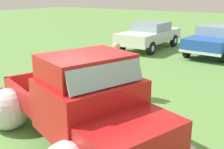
% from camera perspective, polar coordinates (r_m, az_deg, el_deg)
% --- Properties ---
extents(ground_plane, '(80.00, 80.00, 0.00)m').
position_cam_1_polar(ground_plane, '(6.08, -7.78, -12.87)').
color(ground_plane, '#609347').
extents(vintage_pickup_truck, '(4.99, 3.78, 1.96)m').
position_cam_1_polar(vintage_pickup_truck, '(5.44, -6.05, -7.58)').
color(vintage_pickup_truck, black).
rests_on(vintage_pickup_truck, ground).
extents(show_car_0, '(1.95, 4.40, 1.43)m').
position_cam_1_polar(show_car_0, '(15.40, 7.78, 8.24)').
color(show_car_0, black).
rests_on(show_car_0, ground).
extents(show_car_1, '(2.08, 4.32, 1.43)m').
position_cam_1_polar(show_car_1, '(14.55, 20.61, 6.85)').
color(show_car_1, black).
rests_on(show_car_1, ground).
extents(spectator_0, '(0.49, 0.47, 1.63)m').
position_cam_1_polar(spectator_0, '(7.91, 0.87, 1.59)').
color(spectator_0, gray).
rests_on(spectator_0, ground).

